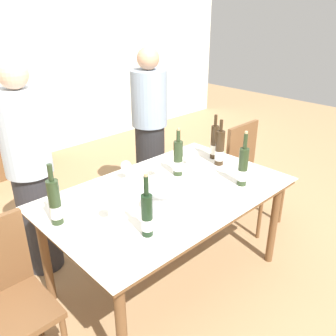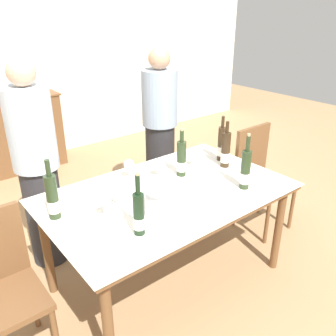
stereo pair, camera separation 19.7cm
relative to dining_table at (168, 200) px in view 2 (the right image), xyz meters
name	(u,v)px [view 2 (the right image)]	position (x,y,z in m)	size (l,w,h in m)	color
ground_plane	(168,277)	(0.00, 0.00, -0.69)	(12.00, 12.00, 0.00)	#A37F56
back_wall	(12,52)	(0.00, 3.07, 0.71)	(8.00, 0.10, 2.80)	silver
dining_table	(168,200)	(0.00, 0.00, 0.00)	(1.68, 1.04, 0.76)	brown
ice_bucket	(163,199)	(-0.19, -0.19, 0.16)	(0.24, 0.24, 0.17)	silver
wine_bottle_0	(52,198)	(-0.73, 0.18, 0.20)	(0.07, 0.07, 0.38)	#28381E
wine_bottle_1	(245,170)	(0.45, -0.29, 0.20)	(0.07, 0.07, 0.40)	#28381E
wine_bottle_2	(226,151)	(0.62, 0.05, 0.20)	(0.07, 0.07, 0.37)	#332314
wine_bottle_3	(181,159)	(0.24, 0.15, 0.20)	(0.07, 0.07, 0.37)	#28381E
wine_bottle_4	(139,214)	(-0.43, -0.28, 0.19)	(0.06, 0.06, 0.38)	black
wine_bottle_5	(221,144)	(0.69, 0.16, 0.20)	(0.06, 0.06, 0.37)	#332314
wine_glass_0	(104,202)	(-0.50, -0.01, 0.17)	(0.08, 0.08, 0.15)	white
wine_glass_1	(129,165)	(-0.09, 0.35, 0.17)	(0.08, 0.08, 0.15)	white
wine_glass_2	(158,165)	(0.09, 0.23, 0.17)	(0.07, 0.07, 0.14)	white
wine_glass_3	(192,155)	(0.42, 0.21, 0.16)	(0.08, 0.08, 0.14)	white
wine_glass_4	(113,194)	(-0.39, 0.06, 0.16)	(0.07, 0.07, 0.13)	white
chair_right_end	(259,171)	(1.14, 0.09, -0.14)	(0.42, 0.42, 0.94)	brown
person_host	(38,169)	(-0.60, 0.80, 0.12)	(0.33, 0.33, 1.62)	#2D2D33
person_guest_left	(160,134)	(0.61, 0.88, 0.11)	(0.33, 0.33, 1.60)	#262628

